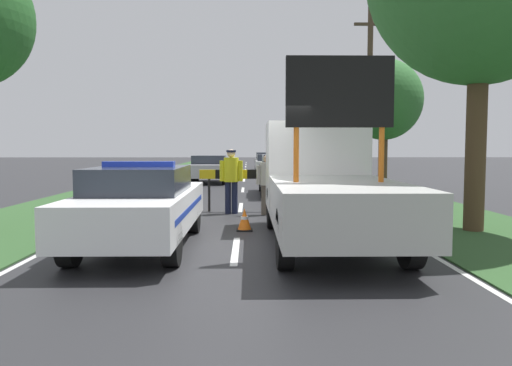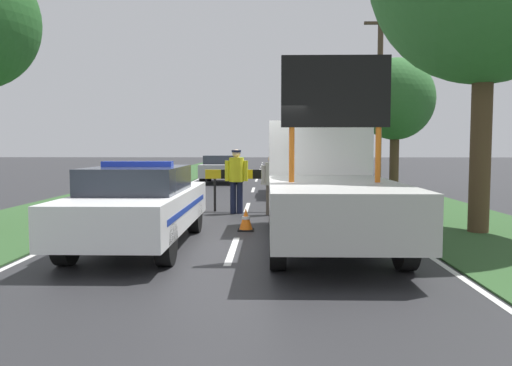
{
  "view_description": "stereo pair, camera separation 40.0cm",
  "coord_description": "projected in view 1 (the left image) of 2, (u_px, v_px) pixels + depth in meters",
  "views": [
    {
      "loc": [
        0.23,
        -9.2,
        1.83
      ],
      "look_at": [
        0.39,
        0.89,
        1.1
      ],
      "focal_mm": 35.0,
      "sensor_mm": 36.0,
      "label": 1
    },
    {
      "loc": [
        0.63,
        -9.2,
        1.83
      ],
      "look_at": [
        0.39,
        0.89,
        1.1
      ],
      "focal_mm": 35.0,
      "sensor_mm": 36.0,
      "label": 2
    }
  ],
  "objects": [
    {
      "name": "ground_plane",
      "position": [
        236.0,
        245.0,
        9.31
      ],
      "size": [
        160.0,
        160.0,
        0.0
      ],
      "primitive_type": "plane",
      "color": "#28282B"
    },
    {
      "name": "lane_markings",
      "position": [
        244.0,
        179.0,
        28.75
      ],
      "size": [
        6.79,
        67.94,
        0.01
      ],
      "color": "silver",
      "rests_on": "ground"
    },
    {
      "name": "grass_verge_left",
      "position": [
        155.0,
        178.0,
        29.17
      ],
      "size": [
        3.6,
        120.0,
        0.03
      ],
      "color": "#2D5128",
      "rests_on": "ground"
    },
    {
      "name": "grass_verge_right",
      "position": [
        333.0,
        178.0,
        29.33
      ],
      "size": [
        3.6,
        120.0,
        0.03
      ],
      "color": "#2D5128",
      "rests_on": "ground"
    },
    {
      "name": "police_car",
      "position": [
        141.0,
        205.0,
        9.07
      ],
      "size": [
        1.81,
        4.96,
        1.57
      ],
      "rotation": [
        0.0,
        0.0,
        -0.02
      ],
      "color": "white",
      "rests_on": "ground"
    },
    {
      "name": "work_truck",
      "position": [
        324.0,
        182.0,
        9.76
      ],
      "size": [
        2.13,
        5.97,
        3.3
      ],
      "rotation": [
        0.0,
        0.0,
        3.1
      ],
      "color": "white",
      "rests_on": "ground"
    },
    {
      "name": "road_barrier",
      "position": [
        247.0,
        177.0,
        14.11
      ],
      "size": [
        2.69,
        0.08,
        1.19
      ],
      "rotation": [
        0.0,
        0.0,
        0.14
      ],
      "color": "black",
      "rests_on": "ground"
    },
    {
      "name": "police_officer",
      "position": [
        231.0,
        176.0,
        13.65
      ],
      "size": [
        0.63,
        0.4,
        1.77
      ],
      "rotation": [
        0.0,
        0.0,
        3.56
      ],
      "color": "#191E38",
      "rests_on": "ground"
    },
    {
      "name": "pedestrian_civilian",
      "position": [
        267.0,
        180.0,
        13.43
      ],
      "size": [
        0.58,
        0.37,
        1.62
      ],
      "rotation": [
        0.0,
        0.0,
        -0.33
      ],
      "color": "brown",
      "rests_on": "ground"
    },
    {
      "name": "traffic_cone_near_police",
      "position": [
        245.0,
        220.0,
        10.92
      ],
      "size": [
        0.35,
        0.35,
        0.49
      ],
      "color": "black",
      "rests_on": "ground"
    },
    {
      "name": "traffic_cone_centre_front",
      "position": [
        146.0,
        195.0,
        15.29
      ],
      "size": [
        0.51,
        0.51,
        0.7
      ],
      "color": "black",
      "rests_on": "ground"
    },
    {
      "name": "traffic_cone_near_truck",
      "position": [
        186.0,
        198.0,
        14.3
      ],
      "size": [
        0.53,
        0.53,
        0.73
      ],
      "color": "black",
      "rests_on": "ground"
    },
    {
      "name": "queued_car_sedan_black",
      "position": [
        284.0,
        173.0,
        19.19
      ],
      "size": [
        1.85,
        4.49,
        1.54
      ],
      "rotation": [
        0.0,
        0.0,
        3.14
      ],
      "color": "black",
      "rests_on": "ground"
    },
    {
      "name": "queued_car_sedan_silver",
      "position": [
        210.0,
        168.0,
        25.57
      ],
      "size": [
        1.89,
        4.2,
        1.4
      ],
      "rotation": [
        0.0,
        0.0,
        3.14
      ],
      "color": "#B2B2B7",
      "rests_on": "ground"
    },
    {
      "name": "queued_car_van_white",
      "position": [
        269.0,
        164.0,
        32.7
      ],
      "size": [
        1.76,
        4.07,
        1.36
      ],
      "rotation": [
        0.0,
        0.0,
        3.14
      ],
      "color": "silver",
      "rests_on": "ground"
    },
    {
      "name": "queued_car_suv_grey",
      "position": [
        266.0,
        161.0,
        39.49
      ],
      "size": [
        1.73,
        4.09,
        1.41
      ],
      "rotation": [
        0.0,
        0.0,
        3.14
      ],
      "color": "slate",
      "rests_on": "ground"
    },
    {
      "name": "roadside_tree_near_right",
      "position": [
        384.0,
        100.0,
        20.44
      ],
      "size": [
        3.15,
        3.15,
        5.43
      ],
      "color": "#4C3823",
      "rests_on": "ground"
    },
    {
      "name": "roadside_tree_mid_left",
      "position": [
        317.0,
        111.0,
        39.54
      ],
      "size": [
        4.54,
        4.54,
        7.07
      ],
      "color": "#4C3823",
      "rests_on": "ground"
    },
    {
      "name": "utility_pole",
      "position": [
        369.0,
        99.0,
        18.32
      ],
      "size": [
        1.2,
        0.2,
        6.99
      ],
      "color": "#473828",
      "rests_on": "ground"
    }
  ]
}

